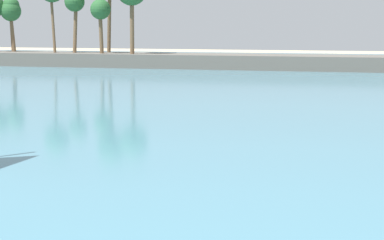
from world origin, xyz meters
TOP-DOWN VIEW (x-y plane):
  - sea at (0.00, 63.24)m, footprint 220.00×109.13m
  - palm_headland at (-3.79, 77.81)m, footprint 100.48×7.08m

SIDE VIEW (x-z plane):
  - sea at x=0.00m, z-range 0.00..0.06m
  - palm_headland at x=-3.79m, z-range -3.58..9.71m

